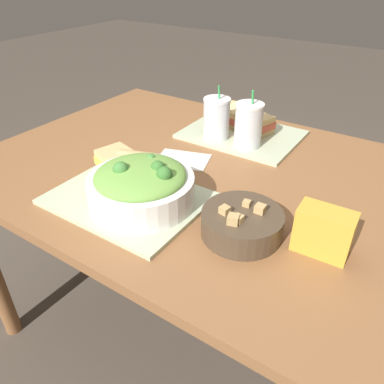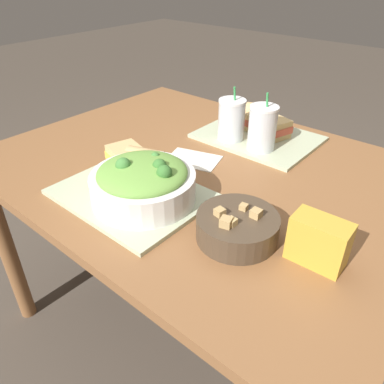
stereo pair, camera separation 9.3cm
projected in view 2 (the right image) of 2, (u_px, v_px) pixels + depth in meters
The scene contains 14 objects.
ground_plane at pixel (199, 322), 1.58m from camera, with size 12.00×12.00×0.00m, color #4C4238.
dining_table at pixel (201, 191), 1.22m from camera, with size 1.31×0.99×0.75m.
tray_near at pixel (131, 194), 1.02m from camera, with size 0.40×0.30×0.01m.
tray_far at pixel (258, 137), 1.33m from camera, with size 0.40×0.30×0.01m.
salad_bowl at pixel (143, 182), 0.96m from camera, with size 0.27×0.27×0.12m.
soup_bowl at pixel (237, 226), 0.85m from camera, with size 0.19×0.19×0.08m.
sandwich_near at pixel (129, 160), 1.10m from camera, with size 0.16×0.13×0.06m.
baguette_near at pixel (146, 160), 1.10m from camera, with size 0.13×0.10×0.07m.
sandwich_far at pixel (267, 126), 1.32m from camera, with size 0.17×0.14×0.06m.
baguette_far at pixel (258, 113), 1.42m from camera, with size 0.10×0.09×0.07m.
drink_cup_dark at pixel (231, 121), 1.27m from camera, with size 0.09×0.09×0.18m.
drink_cup_red at pixel (262, 129), 1.20m from camera, with size 0.09×0.09×0.19m.
chip_bag at pixel (319, 242), 0.78m from camera, with size 0.12×0.07×0.11m.
napkin_folded at pixel (193, 159), 1.20m from camera, with size 0.19×0.16×0.00m.
Camera 2 is at (0.64, -0.80, 1.32)m, focal length 35.00 mm.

